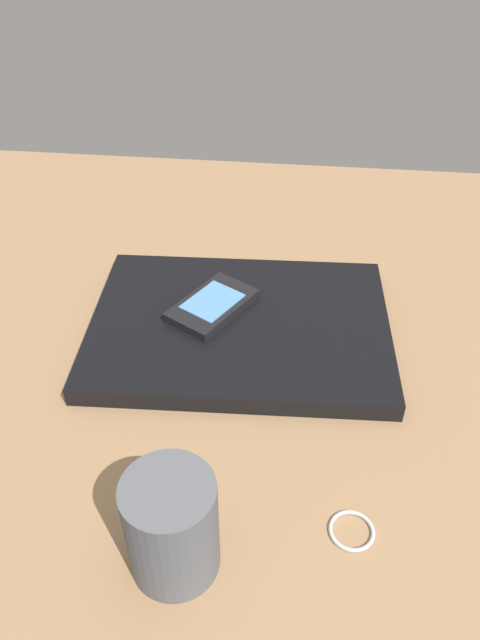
{
  "coord_description": "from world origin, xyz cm",
  "views": [
    {
      "loc": [
        -1.61,
        -55.56,
        47.26
      ],
      "look_at": [
        -7.38,
        -4.27,
        5.0
      ],
      "focal_mm": 34.16,
      "sensor_mm": 36.0,
      "label": 1
    }
  ],
  "objects": [
    {
      "name": "pen_cup",
      "position": [
        -9.29,
        -31.63,
        7.64
      ],
      "size": [
        6.87,
        6.87,
        9.29
      ],
      "primitive_type": "cylinder",
      "color": "#595B60",
      "rests_on": "desk_surface"
    },
    {
      "name": "laptop_closed",
      "position": [
        -7.38,
        -4.27,
        4.05
      ],
      "size": [
        33.65,
        25.34,
        2.09
      ],
      "primitive_type": "cube",
      "rotation": [
        0.0,
        0.0,
        0.05
      ],
      "color": "black",
      "rests_on": "desk_surface"
    },
    {
      "name": "desk_surface",
      "position": [
        0.0,
        0.0,
        1.5
      ],
      "size": [
        120.0,
        80.0,
        3.0
      ],
      "primitive_type": "cube",
      "color": "#9E7751",
      "rests_on": "ground"
    },
    {
      "name": "cell_phone_on_laptop",
      "position": [
        -10.62,
        -2.76,
        5.64
      ],
      "size": [
        10.14,
        11.59,
        1.16
      ],
      "color": "black",
      "rests_on": "laptop_closed"
    },
    {
      "name": "key_ring",
      "position": [
        4.3,
        -27.65,
        3.18
      ],
      "size": [
        3.77,
        3.77,
        0.36
      ],
      "primitive_type": "torus",
      "color": "silver",
      "rests_on": "desk_surface"
    }
  ]
}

